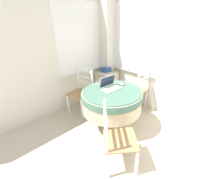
% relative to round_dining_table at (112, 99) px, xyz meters
% --- Properties ---
extents(corner_room_shell, '(4.17, 4.96, 2.55)m').
position_rel_round_dining_table_xyz_m(corner_room_shell, '(0.27, 0.08, 0.70)').
color(corner_room_shell, silver).
rests_on(corner_room_shell, ground_plane).
extents(round_dining_table, '(1.06, 1.06, 0.75)m').
position_rel_round_dining_table_xyz_m(round_dining_table, '(0.00, 0.00, 0.00)').
color(round_dining_table, '#4C3D2D').
rests_on(round_dining_table, ground_plane).
extents(laptop, '(0.36, 0.27, 0.22)m').
position_rel_round_dining_table_xyz_m(laptop, '(0.05, 0.09, 0.21)').
color(laptop, silver).
rests_on(laptop, round_dining_table).
extents(computer_mouse, '(0.07, 0.10, 0.05)m').
position_rel_round_dining_table_xyz_m(computer_mouse, '(0.29, 0.04, 0.19)').
color(computer_mouse, white).
rests_on(computer_mouse, round_dining_table).
extents(cell_phone, '(0.09, 0.13, 0.01)m').
position_rel_round_dining_table_xyz_m(cell_phone, '(0.35, 0.06, 0.17)').
color(cell_phone, '#B2B7BC').
rests_on(cell_phone, round_dining_table).
extents(dining_chair_near_back_window, '(0.52, 0.53, 0.94)m').
position_rel_round_dining_table_xyz_m(dining_chair_near_back_window, '(-0.07, 0.83, -0.13)').
color(dining_chair_near_back_window, '#A87F51').
rests_on(dining_chair_near_back_window, ground_plane).
extents(dining_chair_near_right_window, '(0.47, 0.46, 0.94)m').
position_rel_round_dining_table_xyz_m(dining_chair_near_right_window, '(0.83, 0.06, -0.13)').
color(dining_chair_near_right_window, '#A87F51').
rests_on(dining_chair_near_right_window, ground_plane).
extents(dining_chair_camera_near, '(0.60, 0.61, 0.94)m').
position_rel_round_dining_table_xyz_m(dining_chair_camera_near, '(-0.55, -0.63, -0.13)').
color(dining_chair_camera_near, '#A87F51').
rests_on(dining_chair_camera_near, ground_plane).
extents(corner_cabinet, '(0.49, 0.44, 0.67)m').
position_rel_round_dining_table_xyz_m(corner_cabinet, '(0.81, 0.98, -0.25)').
color(corner_cabinet, beige).
rests_on(corner_cabinet, ground_plane).
extents(storage_box, '(0.20, 0.17, 0.11)m').
position_rel_round_dining_table_xyz_m(storage_box, '(0.79, 1.00, 0.14)').
color(storage_box, '#2D4C93').
rests_on(storage_box, corner_cabinet).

